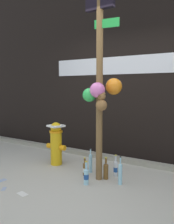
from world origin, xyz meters
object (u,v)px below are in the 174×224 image
Objects in this scene: bottle_3 at (116,168)px; bottle_4 at (91,162)px; fire_hydrant at (56,142)px; bottle_2 at (86,176)px; memorial_post at (101,75)px; bottle_1 at (85,169)px; bottle_5 at (120,173)px; bottle_0 at (106,170)px.

bottle_3 is 0.85× the size of bottle_4.
bottle_3 is at bearing 2.09° from fire_hydrant.
memorial_post is at bearing 70.96° from bottle_2.
fire_hydrant is at bearing 165.58° from bottle_1.
bottle_5 is at bearing 31.83° from bottle_2.
fire_hydrant reaches higher than bottle_4.
bottle_4 is (-0.41, -0.07, 0.04)m from bottle_3.
bottle_2 is at bearing -114.67° from bottle_0.
bottle_0 is 0.82× the size of bottle_5.
fire_hydrant is 1.37m from bottle_5.
bottle_2 is at bearing -54.72° from bottle_1.
bottle_5 is (0.26, -0.07, 0.03)m from bottle_0.
memorial_post is 1.55m from fire_hydrant.
bottle_5 reaches higher than bottle_0.
bottle_3 is at bearing 126.34° from bottle_5.
fire_hydrant reaches higher than bottle_2.
bottle_0 is 0.27m from bottle_5.
bottle_1 is 0.85× the size of bottle_3.
bottle_2 is (-0.09, -0.26, -1.43)m from memorial_post.
memorial_post is 1.46m from bottle_2.
bottle_4 is (-0.34, 0.12, 0.03)m from bottle_0.
bottle_3 is 0.32m from bottle_5.
bottle_4 is at bearing 160.68° from bottle_0.
bottle_0 reaches higher than bottle_1.
bottle_2 reaches higher than bottle_3.
bottle_4 is at bearing -2.11° from fire_hydrant.
bottle_5 is at bearing -9.14° from fire_hydrant.
bottle_0 is 0.99× the size of bottle_3.
fire_hydrant is at bearing 170.86° from bottle_5.
bottle_3 is at bearing 61.77° from memorial_post.
bottle_4 reaches higher than bottle_1.
memorial_post is 8.33× the size of bottle_3.
bottle_0 is at bearing -19.32° from bottle_4.
memorial_post is 1.48m from bottle_1.
bottle_4 is at bearing 113.09° from bottle_2.
fire_hydrant is 2.66× the size of bottle_1.
memorial_post is at bearing -133.64° from bottle_0.
bottle_3 is (1.14, 0.04, -0.27)m from fire_hydrant.
fire_hydrant is 2.24× the size of bottle_2.
bottle_3 is at bearing 27.92° from bottle_1.
bottle_3 is 0.42m from bottle_4.
bottle_5 is at bearing -2.77° from bottle_1.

